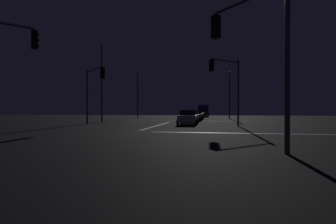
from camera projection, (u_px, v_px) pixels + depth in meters
ground at (136, 132)px, 17.80m from camera, size 120.00×120.00×0.10m
stop_line_north at (158, 125)px, 25.19m from camera, size 0.35×12.78×0.01m
centre_line_ns at (174, 121)px, 36.62m from camera, size 22.00×0.15×0.01m
crosswalk_bar_east at (246, 133)px, 16.51m from camera, size 12.78×0.40×0.01m
sedan_silver at (188, 117)px, 26.43m from camera, size 2.02×4.33×1.57m
sedan_gray at (192, 116)px, 32.28m from camera, size 2.02×4.33×1.57m
sedan_green at (196, 115)px, 37.69m from camera, size 2.02×4.33×1.57m
sedan_blue at (198, 115)px, 43.66m from camera, size 2.02×4.33×1.57m
sedan_orange at (199, 114)px, 49.73m from camera, size 2.02×4.33×1.57m
sedan_black at (203, 114)px, 55.75m from camera, size 2.02×4.33×1.57m
box_truck at (204, 110)px, 63.52m from camera, size 2.68×8.28×3.08m
traffic_signal_se at (252, 41)px, 9.83m from camera, size 2.72×2.72×6.26m
traffic_signal_nw at (93, 85)px, 25.24m from camera, size 3.56×3.56×5.94m
traffic_signal_ne at (228, 80)px, 23.33m from camera, size 2.88×2.88×6.45m
streetlamp_right_far at (229, 92)px, 44.99m from camera, size 0.44×0.44×8.46m
streetlamp_left_near at (102, 78)px, 32.13m from camera, size 0.44×0.44×10.10m
streetlamp_left_far at (138, 92)px, 47.90m from camera, size 0.44×0.44×8.86m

